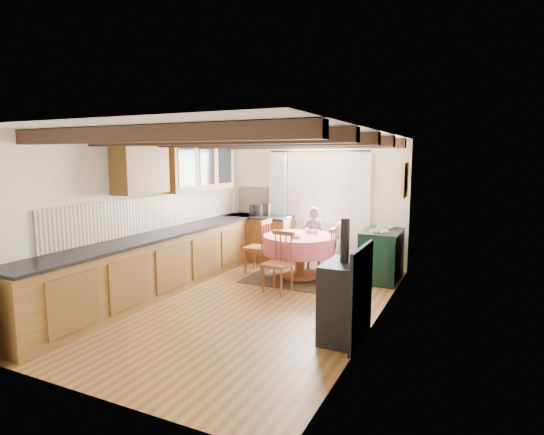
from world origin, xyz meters
The scene contains 41 objects.
floor centered at (0.00, 0.00, 0.00)m, with size 3.60×5.50×0.00m, color olive.
ceiling centered at (0.00, 0.00, 2.40)m, with size 3.60×5.50×0.00m, color white.
wall_back centered at (0.00, 2.75, 1.20)m, with size 3.60×0.00×2.40m, color silver.
wall_front centered at (0.00, -2.75, 1.20)m, with size 3.60×0.00×2.40m, color silver.
wall_left centered at (-1.80, 0.00, 1.20)m, with size 0.00×5.50×2.40m, color silver.
wall_right centered at (1.80, 0.00, 1.20)m, with size 0.00×5.50×2.40m, color silver.
beam_a centered at (0.00, -2.00, 2.31)m, with size 3.60×0.16×0.16m, color #322017.
beam_b centered at (0.00, -1.00, 2.31)m, with size 3.60×0.16×0.16m, color #322017.
beam_c centered at (0.00, 0.00, 2.31)m, with size 3.60×0.16×0.16m, color #322017.
beam_d centered at (0.00, 1.00, 2.31)m, with size 3.60×0.16×0.16m, color #322017.
beam_e centered at (0.00, 2.00, 2.31)m, with size 3.60×0.16×0.16m, color #322017.
splash_left centered at (-1.78, 0.30, 1.20)m, with size 0.02×4.50×0.55m, color beige.
splash_back centered at (-1.00, 2.73, 1.20)m, with size 1.40×0.02×0.55m, color beige.
base_cabinet_left centered at (-1.50, 0.00, 0.44)m, with size 0.60×5.30×0.88m, color brown.
base_cabinet_back centered at (-1.05, 2.45, 0.44)m, with size 1.30×0.60×0.88m, color brown.
worktop_left centered at (-1.48, 0.00, 0.90)m, with size 0.64×5.30×0.04m, color black.
worktop_back centered at (-1.05, 2.43, 0.90)m, with size 1.30×0.64×0.04m, color black.
wall_cabinet_glass centered at (-1.63, 1.20, 1.95)m, with size 0.34×1.80×0.90m, color brown.
wall_cabinet_solid centered at (-1.63, -0.30, 1.90)m, with size 0.34×0.90×0.70m, color brown.
window_frame centered at (0.10, 2.73, 1.60)m, with size 1.34×0.03×1.54m, color white.
window_pane centered at (0.10, 2.74, 1.60)m, with size 1.20×0.01×1.40m, color white.
curtain_left centered at (-0.75, 2.65, 1.10)m, with size 0.35×0.10×2.10m, color #B2B2B2.
curtain_right centered at (0.95, 2.65, 1.10)m, with size 0.35×0.10×2.10m, color #B2B2B2.
curtain_rod centered at (0.10, 2.65, 2.20)m, with size 0.03×0.03×2.00m, color black.
wall_picture centered at (1.77, 2.30, 1.70)m, with size 0.04×0.50×0.60m, color gold.
wall_plate centered at (1.05, 2.72, 1.70)m, with size 0.30×0.30×0.02m, color silver.
rug centered at (0.19, 1.52, 0.01)m, with size 1.75×1.36×0.01m, color #3A301B.
dining_table centered at (0.19, 1.52, 0.38)m, with size 1.26×1.26×0.76m, color pink, non-canonical shape.
chair_near centered at (0.15, 0.68, 0.47)m, with size 0.41×0.43×0.95m, color brown, non-canonical shape.
chair_left centered at (-0.67, 1.60, 0.49)m, with size 0.42×0.44×0.98m, color brown, non-canonical shape.
chair_right centered at (0.96, 1.52, 0.47)m, with size 0.40×0.42×0.94m, color brown, non-canonical shape.
aga_range centered at (1.47, 2.05, 0.44)m, with size 0.62×0.95×0.88m, color black, non-canonical shape.
cast_iron_stove centered at (1.58, -0.61, 0.71)m, with size 0.42×0.71×1.41m, color black, non-canonical shape.
child_far centered at (0.17, 2.23, 0.59)m, with size 0.43×0.28×1.18m, color #4A4E5D.
child_right centered at (0.88, 1.66, 0.51)m, with size 0.50×0.33×1.02m, color beige.
bowl_a centered at (0.20, 1.30, 0.78)m, with size 0.19×0.19×0.05m, color silver.
bowl_b centered at (0.25, 1.86, 0.79)m, with size 0.18×0.18×0.05m, color silver.
cup centered at (0.40, 1.74, 0.80)m, with size 0.09×0.09×0.09m, color silver.
canister_tall centered at (-1.23, 2.44, 1.03)m, with size 0.13×0.13×0.22m, color #262628.
canister_wide centered at (-1.10, 2.47, 1.02)m, with size 0.19×0.19×0.21m, color #262628.
canister_slim centered at (-0.86, 2.41, 1.05)m, with size 0.09×0.09×0.25m, color #262628.
Camera 1 is at (2.92, -5.32, 2.09)m, focal length 28.88 mm.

